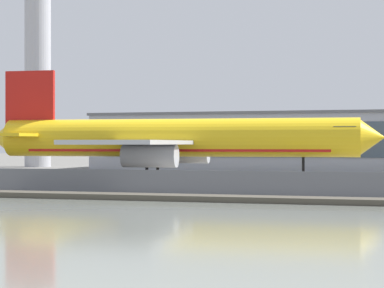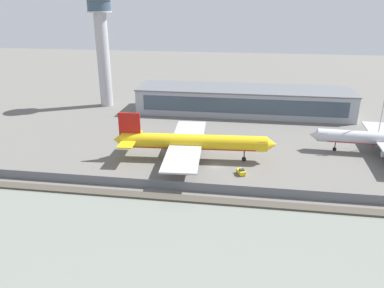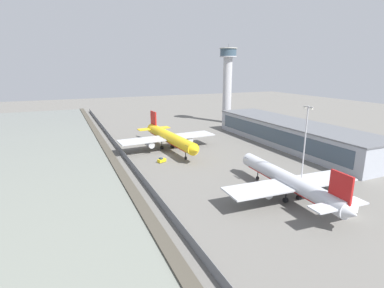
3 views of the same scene
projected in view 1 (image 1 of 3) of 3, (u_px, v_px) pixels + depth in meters
name	position (u px, v px, depth m)	size (l,w,h in m)	color
ground_plane	(226.00, 187.00, 85.04)	(500.00, 500.00, 0.00)	#66635E
shoreline_seawall	(171.00, 197.00, 65.36)	(320.00, 3.00, 0.50)	#474238
perimeter_fence	(185.00, 183.00, 69.68)	(280.00, 0.10, 2.48)	slate
cargo_jet_yellow	(171.00, 139.00, 91.26)	(49.52, 42.56, 14.33)	yellow
baggage_tug	(285.00, 183.00, 78.83)	(2.78, 3.58, 1.80)	yellow
control_tower	(38.00, 39.00, 158.25)	(10.95, 10.95, 48.17)	#ADADB2
terminal_building	(333.00, 141.00, 138.43)	(89.52, 21.77, 10.70)	#9EA3AD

